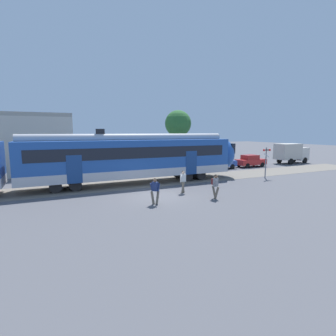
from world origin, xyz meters
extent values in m
plane|color=#515156|center=(0.00, 0.00, 0.00)|extent=(160.00, 160.00, 0.00)
cube|color=silver|center=(-0.13, 5.02, 1.05)|extent=(18.00, 3.06, 0.70)
cube|color=#2351A3|center=(-0.13, 5.02, 2.60)|extent=(18.00, 3.00, 2.40)
cube|color=black|center=(-0.13, 3.50, 2.80)|extent=(16.56, 0.03, 0.90)
cube|color=navy|center=(4.82, 3.50, 1.75)|extent=(1.10, 0.04, 2.10)
cube|color=navy|center=(-5.08, 3.50, 1.75)|extent=(1.10, 0.04, 2.10)
cylinder|color=#A4A4A9|center=(-0.13, 5.02, 3.98)|extent=(17.64, 0.70, 0.70)
cube|color=black|center=(-2.83, 5.02, 4.53)|extent=(0.70, 0.12, 0.40)
cylinder|color=black|center=(6.15, 5.02, 0.45)|extent=(0.90, 2.40, 0.90)
cylinder|color=black|center=(4.75, 5.02, 0.45)|extent=(0.90, 2.40, 0.90)
cylinder|color=black|center=(-5.01, 5.02, 0.45)|extent=(0.90, 2.40, 0.90)
cylinder|color=black|center=(-6.41, 5.02, 0.45)|extent=(0.90, 2.40, 0.90)
ellipsoid|color=#2351A3|center=(9.42, 5.02, 2.25)|extent=(1.80, 2.85, 2.95)
cube|color=black|center=(9.77, 5.02, 2.85)|extent=(0.40, 2.40, 1.00)
cylinder|color=#6B6051|center=(-1.07, -1.93, 0.43)|extent=(0.38, 0.32, 0.87)
cylinder|color=#6B6051|center=(-0.74, -1.92, 0.43)|extent=(0.38, 0.32, 0.87)
cube|color=navy|center=(-0.91, -1.93, 1.14)|extent=(0.40, 0.43, 0.56)
cylinder|color=navy|center=(-0.72, -2.07, 1.09)|extent=(0.25, 0.21, 0.52)
cylinder|color=navy|center=(-1.10, -1.79, 1.09)|extent=(0.25, 0.21, 0.52)
sphere|color=brown|center=(-0.92, -1.94, 1.53)|extent=(0.22, 0.22, 0.22)
sphere|color=black|center=(-0.91, -1.93, 1.56)|extent=(0.20, 0.20, 0.20)
cylinder|color=#6B6051|center=(2.05, -0.09, 0.43)|extent=(0.17, 0.36, 0.87)
cylinder|color=#6B6051|center=(2.21, 0.20, 0.43)|extent=(0.17, 0.36, 0.87)
cube|color=silver|center=(2.13, 0.05, 1.14)|extent=(0.38, 0.26, 0.56)
cylinder|color=silver|center=(2.34, 0.15, 1.09)|extent=(0.11, 0.25, 0.52)
cylinder|color=silver|center=(1.92, -0.04, 1.09)|extent=(0.11, 0.25, 0.52)
sphere|color=beige|center=(2.13, 0.03, 1.53)|extent=(0.22, 0.22, 0.22)
sphere|color=black|center=(2.13, 0.05, 1.56)|extent=(0.20, 0.20, 0.20)
cylinder|color=#6B6051|center=(3.32, -2.50, 0.43)|extent=(0.30, 0.38, 0.87)
cylinder|color=#6B6051|center=(3.34, -2.17, 0.43)|extent=(0.30, 0.38, 0.87)
cube|color=gray|center=(3.33, -2.34, 1.14)|extent=(0.43, 0.38, 0.56)
cylinder|color=gray|center=(3.49, -2.16, 1.09)|extent=(0.20, 0.26, 0.52)
cylinder|color=gray|center=(3.18, -2.51, 1.09)|extent=(0.20, 0.26, 0.52)
sphere|color=brown|center=(3.34, -2.35, 1.53)|extent=(0.22, 0.22, 0.22)
sphere|color=black|center=(3.33, -2.34, 1.56)|extent=(0.20, 0.20, 0.20)
cube|color=maroon|center=(3.24, -2.18, 1.16)|extent=(0.32, 0.28, 0.40)
cube|color=#284799|center=(12.22, 9.25, 0.64)|extent=(4.09, 1.87, 0.68)
cube|color=navy|center=(12.07, 9.24, 1.26)|extent=(1.98, 1.55, 0.56)
cube|color=black|center=(13.02, 9.30, 1.22)|extent=(0.20, 1.37, 0.48)
cylinder|color=black|center=(13.41, 10.10, 0.30)|extent=(0.61, 0.24, 0.60)
cylinder|color=black|center=(13.50, 8.55, 0.30)|extent=(0.61, 0.24, 0.60)
cylinder|color=black|center=(10.93, 9.96, 0.30)|extent=(0.61, 0.24, 0.60)
cylinder|color=black|center=(11.03, 8.40, 0.30)|extent=(0.61, 0.24, 0.60)
cube|color=#B22323|center=(16.98, 9.21, 0.64)|extent=(4.02, 1.68, 0.68)
cube|color=maroon|center=(16.83, 9.21, 1.26)|extent=(1.91, 1.46, 0.56)
cube|color=black|center=(17.78, 9.22, 1.22)|extent=(0.13, 1.37, 0.48)
cylinder|color=black|center=(18.21, 10.01, 0.30)|extent=(0.60, 0.21, 0.60)
cylinder|color=black|center=(18.22, 8.45, 0.30)|extent=(0.60, 0.21, 0.60)
cylinder|color=black|center=(15.73, 9.98, 0.30)|extent=(0.60, 0.21, 0.60)
cylinder|color=black|center=(15.74, 8.42, 0.30)|extent=(0.60, 0.21, 0.60)
cube|color=beige|center=(26.67, 9.75, 1.32)|extent=(1.84, 1.94, 1.80)
cube|color=black|center=(27.59, 9.77, 1.62)|extent=(0.08, 1.71, 0.70)
cube|color=#BCB7AD|center=(24.17, 9.69, 1.72)|extent=(3.65, 2.08, 2.20)
cylinder|color=black|center=(26.65, 10.65, 0.42)|extent=(0.85, 0.26, 0.84)
cylinder|color=black|center=(26.69, 8.85, 0.42)|extent=(0.85, 0.26, 0.84)
cylinder|color=black|center=(23.65, 10.63, 0.42)|extent=(0.85, 0.26, 0.84)
cylinder|color=black|center=(23.69, 8.73, 0.42)|extent=(0.85, 0.26, 0.84)
cylinder|color=gray|center=(12.35, 2.15, 1.50)|extent=(0.11, 0.11, 3.00)
cube|color=black|center=(12.35, 2.15, 2.75)|extent=(0.80, 0.10, 0.10)
sphere|color=red|center=(11.97, 2.09, 2.75)|extent=(0.20, 0.20, 0.20)
sphere|color=red|center=(12.73, 2.09, 2.75)|extent=(0.20, 0.20, 0.20)
cube|color=white|center=(12.35, 2.12, 2.25)|extent=(0.72, 0.03, 0.48)
cylinder|color=brown|center=(9.13, 14.52, 2.18)|extent=(0.32, 0.32, 4.37)
sphere|color=#2D662D|center=(9.13, 14.52, 5.58)|extent=(3.47, 3.47, 3.47)
camera|label=1|loc=(-6.90, -16.65, 4.50)|focal=28.00mm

